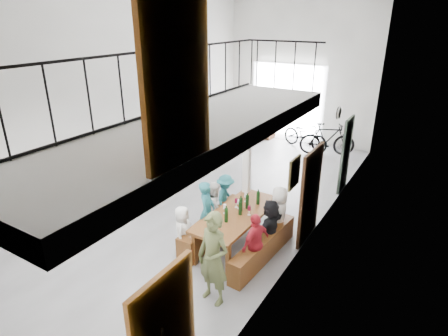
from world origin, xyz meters
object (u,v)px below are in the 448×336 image
Objects in this scene: bench_inner at (214,226)px; bicycle_near at (305,135)px; tasting_table at (237,217)px; side_bench at (161,161)px; host_standing at (213,259)px; oak_barrel at (234,123)px; serving_counter at (251,123)px.

bench_inner is 1.18× the size of bicycle_near.
tasting_table is 4.83m from side_bench.
side_bench is at bearing 147.42° from host_standing.
tasting_table is at bearing -59.88° from oak_barrel.
bicycle_near reaches higher than oak_barrel.
tasting_table is 2.31× the size of oak_barrel.
host_standing is (0.42, -1.54, 0.11)m from tasting_table.
bicycle_near is (-0.35, 6.53, 0.24)m from bench_inner.
tasting_table is 1.17× the size of bicycle_near.
oak_barrel reaches higher than bench_inner.
bicycle_near is at bearing 52.48° from side_bench.
host_standing reaches higher than serving_counter.
bicycle_near is (-0.95, 6.60, -0.21)m from tasting_table.
bench_inner is 2.33× the size of oak_barrel.
host_standing reaches higher than side_bench.
serving_counter is 9.38m from host_standing.
host_standing is at bearing -62.38° from oak_barrel.
serving_counter is 2.42m from bicycle_near.
host_standing is at bearing -58.79° from bench_inner.
side_bench is 4.63m from serving_counter.
tasting_table is 0.75m from bench_inner.
tasting_table is at bearing -62.43° from serving_counter.
oak_barrel is (0.17, 4.30, 0.23)m from side_bench.
bicycle_near is (2.99, -0.19, 0.02)m from oak_barrel.
bench_inner is at bearing 174.96° from tasting_table.
bicycle_near is (2.38, -0.44, -0.00)m from serving_counter.
tasting_table is 7.86m from oak_barrel.
bicycle_near is (-1.37, 8.15, -0.32)m from host_standing.
side_bench is (-4.11, 2.49, -0.46)m from tasting_table.
bench_inner is 6.55m from bicycle_near.
side_bench is 6.09m from host_standing.
bench_inner reaches higher than side_bench.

